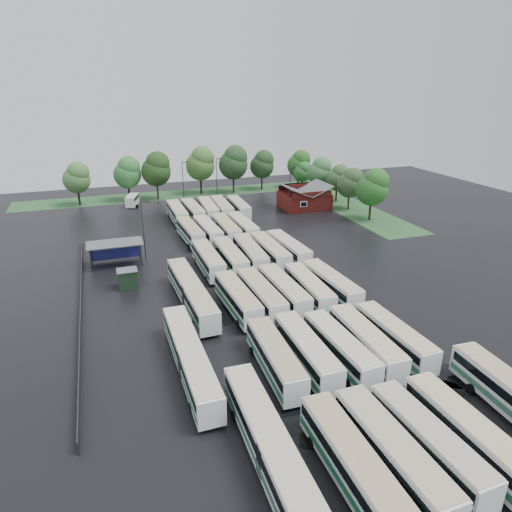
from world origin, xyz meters
name	(u,v)px	position (x,y,z in m)	size (l,w,h in m)	color
ground	(273,310)	(0.00, 0.00, 0.00)	(160.00, 160.00, 0.00)	black
brick_building	(304,200)	(24.00, 42.77, 1.87)	(10.07, 8.60, 5.39)	maroon
wash_shed	(115,246)	(-17.20, 22.02, 2.99)	(8.20, 4.20, 3.58)	#2D2D30
utility_hut	(128,278)	(-16.20, 12.60, 1.32)	(2.70, 2.20, 2.62)	black
grass_strip_north	(186,194)	(2.00, 64.80, 0.01)	(80.00, 10.00, 0.01)	#255227
grass_strip_east	(344,204)	(34.00, 42.80, 0.01)	(10.00, 50.00, 0.01)	#255227
west_fence	(81,305)	(-22.20, 8.00, 0.60)	(0.10, 50.00, 1.20)	#2D2D30
bus_r0c0	(351,462)	(-4.25, -25.74, 1.78)	(2.62, 11.68, 3.24)	white
bus_r0c1	(392,453)	(-1.18, -26.07, 1.82)	(2.71, 11.96, 3.32)	white
bus_r0c2	(428,442)	(2.06, -25.90, 1.72)	(2.85, 11.33, 3.13)	white
bus_r0c3	(466,433)	(5.33, -26.12, 1.76)	(2.63, 11.56, 3.21)	white
bus_r1c0	(275,358)	(-4.53, -12.18, 1.75)	(2.89, 11.50, 3.18)	white
bus_r1c1	(306,351)	(-1.26, -12.11, 1.77)	(2.66, 11.61, 3.22)	white
bus_r1c2	(340,348)	(2.11, -12.68, 1.74)	(2.72, 11.42, 3.16)	white
bus_r1c3	(365,342)	(5.07, -12.58, 1.78)	(2.79, 11.72, 3.24)	white
bus_r1c4	(394,336)	(8.47, -12.57, 1.72)	(2.66, 11.29, 3.13)	white
bus_r2c0	(237,298)	(-4.20, 1.06, 1.76)	(2.84, 11.58, 3.20)	white
bus_r2c1	(261,295)	(-1.22, 1.00, 1.79)	(2.75, 11.76, 3.26)	white
bus_r2c2	(283,291)	(1.84, 1.18, 1.80)	(2.73, 11.78, 3.27)	white
bus_r2c3	(309,288)	(5.17, 0.87, 1.74)	(2.80, 11.47, 3.17)	white
bus_r2c4	(331,284)	(8.37, 0.95, 1.79)	(3.03, 11.77, 3.25)	white
bus_r3c0	(208,260)	(-4.55, 14.59, 1.76)	(2.51, 11.54, 3.21)	white
bus_r3c1	(230,257)	(-1.25, 14.50, 1.80)	(2.54, 11.80, 3.28)	white
bus_r3c2	(250,254)	(2.06, 14.95, 1.82)	(3.06, 11.98, 3.31)	white
bus_r3c3	(270,251)	(5.23, 14.82, 1.81)	(2.58, 11.86, 3.30)	white
bus_r3c4	(288,249)	(8.38, 15.08, 1.80)	(3.01, 11.84, 3.27)	white
bus_r4c0	(190,232)	(-4.33, 28.59, 1.74)	(2.93, 11.45, 3.16)	white
bus_r4c1	(208,231)	(-1.30, 28.22, 1.77)	(2.83, 11.65, 3.22)	white
bus_r4c2	(226,229)	(1.98, 28.18, 1.81)	(2.53, 11.81, 3.29)	white
bus_r4c3	(242,227)	(5.10, 28.27, 1.78)	(2.68, 11.67, 3.24)	white
bus_r5c0	(177,213)	(-4.29, 41.71, 1.77)	(2.49, 11.59, 3.23)	white
bus_r5c1	(193,211)	(-1.06, 41.86, 1.78)	(2.80, 11.69, 3.24)	white
bus_r5c2	(208,209)	(2.15, 42.09, 1.78)	(3.06, 11.76, 3.24)	white
bus_r5c3	(222,208)	(5.01, 42.09, 1.81)	(3.11, 11.96, 3.30)	white
bus_r5c4	(239,207)	(8.55, 41.76, 1.73)	(2.81, 11.36, 3.14)	white
artic_bus_west_a	(271,448)	(-9.02, -22.81, 1.78)	(2.81, 17.39, 3.22)	white
artic_bus_west_b	(191,292)	(-9.14, 4.47, 1.81)	(3.11, 17.66, 3.26)	white
artic_bus_west_c	(190,358)	(-12.16, -9.55, 1.75)	(2.51, 17.02, 3.16)	white
minibus	(132,200)	(-11.71, 57.22, 1.34)	(3.53, 5.88, 2.41)	white
tree_north_0	(77,177)	(-22.77, 61.61, 6.33)	(5.95, 5.95, 9.85)	black
tree_north_1	(128,172)	(-11.73, 62.43, 6.70)	(6.29, 6.29, 10.42)	black
tree_north_2	(157,169)	(-5.27, 61.27, 7.30)	(6.85, 6.85, 11.34)	#342115
tree_north_3	(201,163)	(5.84, 63.96, 7.49)	(7.04, 7.04, 11.65)	black
tree_north_4	(234,162)	(13.79, 62.27, 7.60)	(7.14, 7.14, 11.82)	#312518
tree_north_5	(263,164)	(21.76, 63.48, 6.52)	(6.11, 6.11, 10.13)	black
tree_north_6	(299,163)	(31.59, 62.48, 6.31)	(5.92, 5.92, 9.81)	black
tree_east_0	(373,187)	(32.89, 29.97, 6.75)	(6.34, 6.34, 10.49)	black
tree_east_1	(351,183)	(32.91, 38.58, 5.89)	(5.53, 5.53, 9.15)	#392615
tree_east_2	(338,177)	(33.99, 46.04, 5.54)	(5.20, 5.20, 8.61)	black
tree_east_3	(320,171)	(32.27, 51.94, 6.15)	(5.77, 5.77, 9.56)	#342016
tree_east_4	(303,172)	(31.15, 59.22, 4.72)	(4.45, 4.44, 7.35)	black
lamp_post_ne	(290,187)	(19.34, 39.90, 5.69)	(1.51, 0.29, 9.80)	#2D2D30
lamp_post_nw	(144,225)	(-12.56, 23.24, 5.37)	(1.42, 0.28, 9.25)	#2D2D30
lamp_post_back_w	(184,180)	(-0.50, 53.78, 5.70)	(1.51, 0.29, 9.81)	#2D2D30
lamp_post_back_e	(217,176)	(7.75, 55.76, 5.70)	(1.51, 0.29, 9.81)	#2D2D30
puddle_0	(310,425)	(-4.38, -19.72, 0.00)	(5.54, 5.54, 0.01)	black
puddle_1	(447,390)	(9.28, -19.79, 0.00)	(3.03, 3.03, 0.01)	black
puddle_2	(209,316)	(-7.75, 1.04, 0.00)	(6.51, 6.51, 0.01)	black
puddle_3	(324,300)	(7.24, 0.34, 0.00)	(2.95, 2.95, 0.01)	black
puddle_4	(454,376)	(11.46, -18.22, 0.00)	(4.09, 4.09, 0.01)	black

